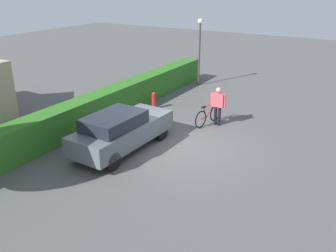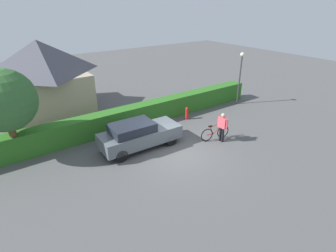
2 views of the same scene
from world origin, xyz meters
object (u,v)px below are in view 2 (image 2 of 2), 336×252
(tree_kerbside, at_px, (4,101))
(person_rider, at_px, (222,125))
(parked_car_near, at_px, (139,134))
(bicycle, at_px, (215,133))
(fire_hydrant, at_px, (187,113))
(street_lamp, at_px, (240,71))

(tree_kerbside, bearing_deg, person_rider, -25.09)
(person_rider, xyz_separation_m, tree_kerbside, (-9.29, 4.35, 2.03))
(parked_car_near, distance_m, tree_kerbside, 6.22)
(bicycle, relative_size, fire_hydrant, 2.17)
(street_lamp, bearing_deg, bicycle, -149.68)
(tree_kerbside, xyz_separation_m, fire_hydrant, (9.65, -0.93, -2.58))
(street_lamp, xyz_separation_m, fire_hydrant, (-4.82, -0.05, -2.05))
(person_rider, xyz_separation_m, fire_hydrant, (0.36, 3.42, -0.55))
(tree_kerbside, relative_size, fire_hydrant, 5.46)
(tree_kerbside, bearing_deg, parked_car_near, -24.22)
(parked_car_near, height_order, fire_hydrant, parked_car_near)
(parked_car_near, bearing_deg, street_lamp, 9.30)
(bicycle, xyz_separation_m, street_lamp, (5.31, 3.10, 2.06))
(street_lamp, bearing_deg, fire_hydrant, -179.41)
(tree_kerbside, bearing_deg, bicycle, -23.50)
(person_rider, bearing_deg, tree_kerbside, 154.91)
(parked_car_near, bearing_deg, bicycle, -22.49)
(parked_car_near, height_order, tree_kerbside, tree_kerbside)
(fire_hydrant, bearing_deg, person_rider, -96.07)
(fire_hydrant, bearing_deg, parked_car_near, -161.55)
(bicycle, bearing_deg, fire_hydrant, 80.92)
(bicycle, distance_m, tree_kerbside, 10.32)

